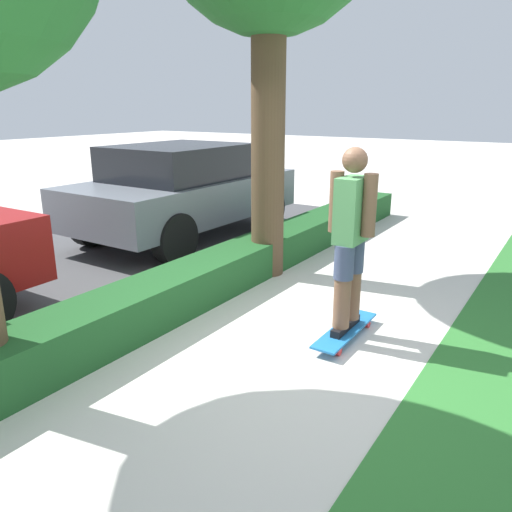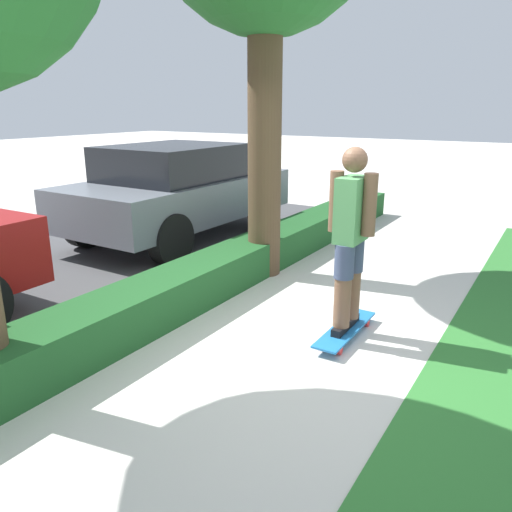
# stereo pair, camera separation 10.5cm
# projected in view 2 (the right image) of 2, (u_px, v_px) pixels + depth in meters

# --- Properties ---
(ground_plane) EXTENTS (60.00, 60.00, 0.00)m
(ground_plane) POSITION_uv_depth(u_px,v_px,m) (300.00, 355.00, 4.46)
(ground_plane) COLOR beige
(street_asphalt) EXTENTS (12.57, 5.00, 0.01)m
(street_asphalt) POSITION_uv_depth(u_px,v_px,m) (16.00, 274.00, 6.59)
(street_asphalt) COLOR #474749
(street_asphalt) RESTS_ON ground_plane
(hedge_row) EXTENTS (12.57, 0.60, 0.44)m
(hedge_row) POSITION_uv_depth(u_px,v_px,m) (164.00, 297.00, 5.21)
(hedge_row) COLOR #1E5123
(hedge_row) RESTS_ON ground_plane
(skateboard) EXTENTS (1.03, 0.24, 0.10)m
(skateboard) POSITION_uv_depth(u_px,v_px,m) (345.00, 330.00, 4.78)
(skateboard) COLOR #1E6BAD
(skateboard) RESTS_ON ground_plane
(skater_person) EXTENTS (0.50, 0.44, 1.71)m
(skater_person) POSITION_uv_depth(u_px,v_px,m) (351.00, 236.00, 4.51)
(skater_person) COLOR black
(skater_person) RESTS_ON skateboard
(parked_car_middle) EXTENTS (4.00, 1.99, 1.54)m
(parked_car_middle) POSITION_uv_depth(u_px,v_px,m) (178.00, 190.00, 8.18)
(parked_car_middle) COLOR slate
(parked_car_middle) RESTS_ON ground_plane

